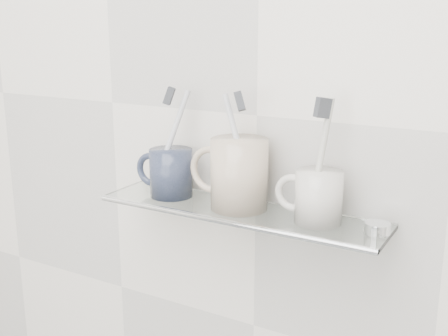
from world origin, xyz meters
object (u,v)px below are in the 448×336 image
Objects in this scene: mug_right at (319,197)px; mug_left at (171,173)px; mug_center at (239,174)px; shelf_glass at (239,211)px.

mug_left is at bearing 157.68° from mug_right.
mug_center is at bearing 157.68° from mug_right.
shelf_glass is 0.15m from mug_left.
mug_center is (0.14, 0.00, 0.02)m from mug_left.
mug_left is 1.03× the size of mug_right.
shelf_glass is 6.02× the size of mug_right.
mug_center reaches higher than shelf_glass.
mug_center is 0.14m from mug_right.
shelf_glass is 0.15m from mug_right.
mug_center reaches higher than mug_right.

